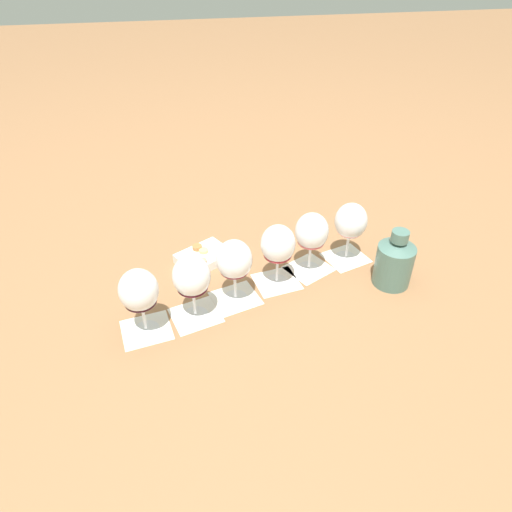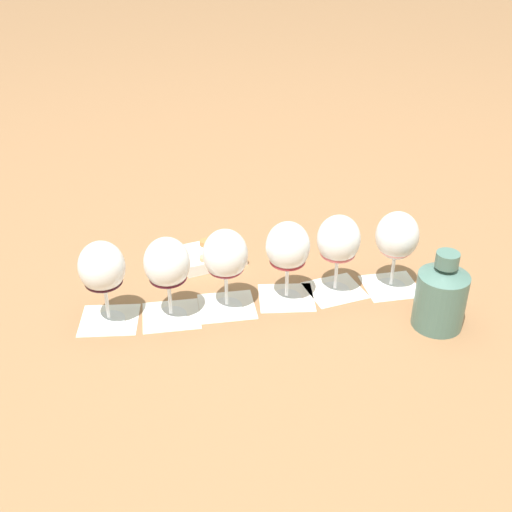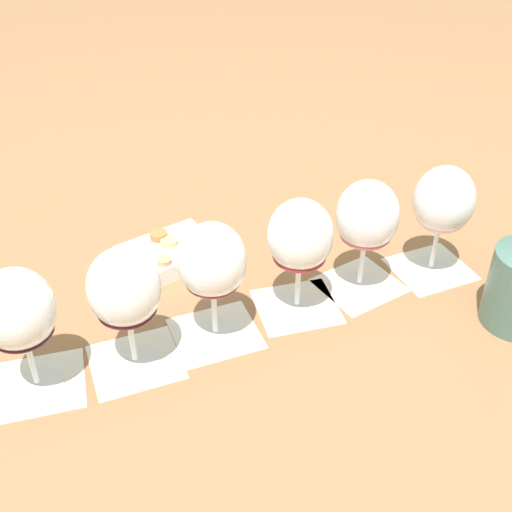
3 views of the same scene
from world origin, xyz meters
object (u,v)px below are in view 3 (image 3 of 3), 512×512
(wine_glass_0, at_px, (443,205))
(wine_glass_4, at_px, (125,292))
(wine_glass_3, at_px, (212,265))
(wine_glass_2, at_px, (300,239))
(wine_glass_5, at_px, (18,314))
(snack_dish, at_px, (169,253))
(wine_glass_1, at_px, (367,219))

(wine_glass_0, relative_size, wine_glass_4, 1.00)
(wine_glass_0, height_order, wine_glass_3, same)
(wine_glass_2, xyz_separation_m, wine_glass_4, (0.22, 0.09, -0.00))
(wine_glass_5, xyz_separation_m, snack_dish, (-0.16, -0.24, -0.10))
(wine_glass_2, xyz_separation_m, wine_glass_3, (0.12, 0.04, -0.00))
(wine_glass_5, bearing_deg, wine_glass_1, -160.77)
(wine_glass_2, height_order, wine_glass_5, same)
(wine_glass_3, distance_m, wine_glass_5, 0.23)
(wine_glass_2, bearing_deg, wine_glass_1, -158.61)
(wine_glass_0, relative_size, wine_glass_5, 1.00)
(wine_glass_1, distance_m, wine_glass_4, 0.34)
(wine_glass_2, xyz_separation_m, wine_glass_5, (0.33, 0.11, -0.00))
(wine_glass_5, bearing_deg, snack_dish, -123.16)
(wine_glass_2, bearing_deg, wine_glass_3, 20.49)
(wine_glass_5, bearing_deg, wine_glass_4, -166.88)
(wine_glass_2, distance_m, wine_glass_3, 0.12)
(wine_glass_0, bearing_deg, wine_glass_2, 17.06)
(wine_glass_3, bearing_deg, wine_glass_2, -159.51)
(wine_glass_0, distance_m, wine_glass_5, 0.57)
(wine_glass_1, xyz_separation_m, wine_glass_2, (0.10, 0.04, 0.00))
(wine_glass_5, relative_size, snack_dish, 1.01)
(wine_glass_0, height_order, wine_glass_1, same)
(wine_glass_0, distance_m, wine_glass_2, 0.22)
(wine_glass_0, distance_m, wine_glass_1, 0.12)
(wine_glass_2, distance_m, wine_glass_5, 0.35)
(wine_glass_1, bearing_deg, wine_glass_3, 20.91)
(wine_glass_0, relative_size, snack_dish, 1.01)
(wine_glass_0, xyz_separation_m, wine_glass_1, (0.12, 0.03, 0.00))
(wine_glass_0, xyz_separation_m, wine_glass_2, (0.21, 0.07, 0.00))
(wine_glass_5, height_order, snack_dish, wine_glass_5)
(wine_glass_0, height_order, wine_glass_4, same)
(wine_glass_3, height_order, wine_glass_4, same)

